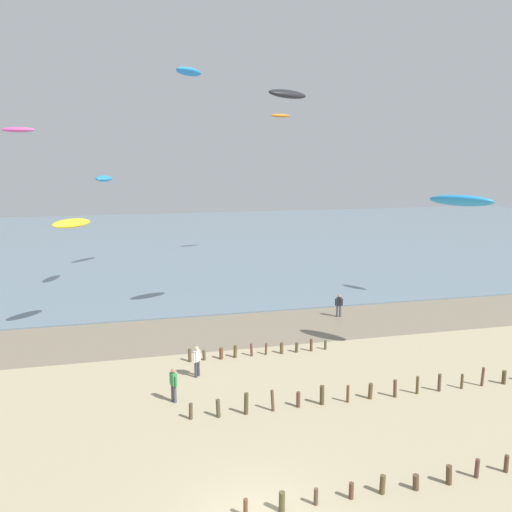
% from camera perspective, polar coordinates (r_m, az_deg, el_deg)
% --- Properties ---
extents(wet_sand_strip, '(120.00, 7.04, 0.01)m').
position_cam_1_polar(wet_sand_strip, '(34.55, -7.05, -8.67)').
color(wet_sand_strip, '#7A6D59').
rests_on(wet_sand_strip, ground).
extents(sea, '(160.00, 70.00, 0.10)m').
position_cam_1_polar(sea, '(71.90, -10.36, 1.67)').
color(sea, slate).
rests_on(sea, ground).
extents(groyne_near, '(17.64, 0.37, 0.78)m').
position_cam_1_polar(groyne_near, '(21.88, 24.22, -21.10)').
color(groyne_near, brown).
rests_on(groyne_near, ground).
extents(groyne_mid, '(20.23, 0.35, 1.06)m').
position_cam_1_polar(groyne_mid, '(26.52, 14.83, -14.28)').
color(groyne_mid, brown).
rests_on(groyne_mid, ground).
extents(groyne_far, '(8.50, 0.30, 0.80)m').
position_cam_1_polar(groyne_far, '(30.54, -0.21, -10.60)').
color(groyne_far, '#4C402E').
rests_on(groyne_far, ground).
extents(person_nearest_camera, '(0.35, 0.52, 1.71)m').
position_cam_1_polar(person_nearest_camera, '(25.36, -9.30, -14.08)').
color(person_nearest_camera, '#4C4C56').
rests_on(person_nearest_camera, ground).
extents(person_by_waterline, '(0.54, 0.33, 1.71)m').
position_cam_1_polar(person_by_waterline, '(37.92, 9.35, -5.47)').
color(person_by_waterline, '#4C4C56').
rests_on(person_by_waterline, ground).
extents(person_left_flank, '(0.42, 0.44, 1.71)m').
position_cam_1_polar(person_left_flank, '(27.84, -6.69, -11.64)').
color(person_left_flank, '#383842').
rests_on(person_left_flank, ground).
extents(kite_aloft_3, '(3.04, 1.27, 0.53)m').
position_cam_1_polar(kite_aloft_3, '(52.32, -25.29, 12.78)').
color(kite_aloft_3, '#E54C99').
extents(kite_aloft_4, '(3.12, 3.37, 0.90)m').
position_cam_1_polar(kite_aloft_4, '(29.73, 22.17, 5.82)').
color(kite_aloft_4, '#2384D1').
extents(kite_aloft_5, '(3.37, 2.50, 0.80)m').
position_cam_1_polar(kite_aloft_5, '(34.07, 3.59, 17.79)').
color(kite_aloft_5, black).
extents(kite_aloft_6, '(3.25, 3.45, 0.88)m').
position_cam_1_polar(kite_aloft_6, '(48.17, -7.59, 19.94)').
color(kite_aloft_6, '#2384D1').
extents(kite_aloft_7, '(2.78, 2.84, 0.77)m').
position_cam_1_polar(kite_aloft_7, '(34.75, -20.10, 3.49)').
color(kite_aloft_7, yellow).
extents(kite_aloft_8, '(2.55, 1.40, 0.41)m').
position_cam_1_polar(kite_aloft_8, '(58.27, 2.76, 15.55)').
color(kite_aloft_8, orange).
extents(kite_aloft_9, '(1.88, 3.16, 0.62)m').
position_cam_1_polar(kite_aloft_9, '(44.51, -16.79, 8.38)').
color(kite_aloft_9, '#2384D1').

